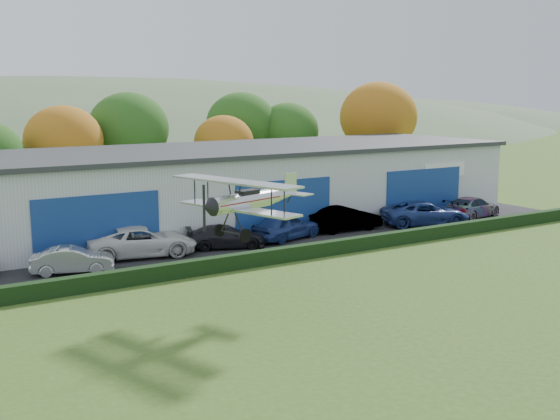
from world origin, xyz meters
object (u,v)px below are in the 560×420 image
car_1 (72,260)px  car_2 (142,241)px  car_7 (472,207)px  car_5 (346,219)px  car_3 (226,237)px  biplane (249,199)px  hangar (239,184)px  car_4 (286,226)px  car_6 (425,213)px

car_1 → car_2: size_ratio=0.68×
car_1 → car_7: bearing=-71.4°
car_1 → car_5: car_5 is taller
car_3 → car_7: 19.91m
car_7 → biplane: 26.09m
car_1 → hangar: bearing=-41.6°
car_1 → car_2: 4.60m
car_5 → car_7: (10.83, -0.98, -0.05)m
car_1 → car_4: size_ratio=0.85×
car_4 → car_7: size_ratio=0.92×
car_7 → car_4: bearing=75.3°
car_2 → car_3: bearing=-85.3°
hangar → car_6: 13.14m
car_6 → hangar: bearing=72.0°
biplane → car_6: bearing=8.5°
hangar → car_7: bearing=-27.7°
car_4 → car_5: car_4 is taller
car_3 → car_5: 9.08m
biplane → car_3: bearing=50.9°
biplane → car_5: bearing=21.4°
hangar → biplane: (-8.95, -17.41, 1.99)m
car_5 → car_1: bearing=97.2°
car_5 → biplane: bearing=131.5°
car_2 → biplane: bearing=-164.0°
car_1 → car_2: (4.31, 1.60, 0.17)m
car_3 → car_7: car_7 is taller
car_4 → car_2: bearing=72.5°
car_6 → car_7: (5.05, 0.43, -0.08)m
hangar → car_2: hangar is taller
hangar → car_4: 7.41m
car_3 → car_1: bearing=115.5°
car_6 → car_7: 5.07m
car_3 → car_7: bearing=-72.6°
biplane → car_2: bearing=77.2°
car_2 → biplane: (0.81, -10.73, 3.76)m
hangar → car_6: hangar is taller
car_4 → car_5: size_ratio=0.98×
car_3 → car_5: (9.07, 0.35, 0.13)m
hangar → car_3: bearing=-123.7°
car_7 → biplane: size_ratio=0.79×
car_3 → car_6: car_6 is taller
car_2 → car_6: car_2 is taller
car_6 → biplane: 21.33m
hangar → biplane: 19.67m
car_4 → car_6: (10.57, -1.18, 0.02)m
car_1 → car_5: 18.33m
hangar → car_6: size_ratio=6.80×
car_3 → car_6: bearing=-74.9°
car_4 → car_7: (15.62, -0.75, -0.06)m
hangar → car_7: (15.05, -7.91, -1.85)m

